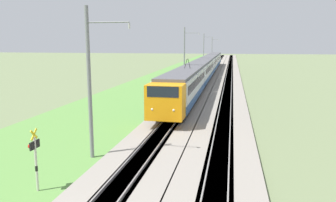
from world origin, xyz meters
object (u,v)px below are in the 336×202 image
at_px(passenger_train, 206,66).
at_px(crossing_signal_aux, 35,155).
at_px(catenary_mast_distant, 212,48).
at_px(catenary_mast_mid, 185,55).
at_px(catenary_mast_near, 90,83).
at_px(catenary_mast_far, 204,50).

relative_size(passenger_train, crossing_signal_aux, 26.27).
bearing_deg(passenger_train, catenary_mast_distant, -177.46).
distance_m(passenger_train, catenary_mast_mid, 9.11).
xyz_separation_m(catenary_mast_near, catenary_mast_mid, (37.08, 0.00, 0.26)).
distance_m(crossing_signal_aux, catenary_mast_distant, 115.89).
distance_m(passenger_train, catenary_mast_distant, 65.99).
relative_size(catenary_mast_near, catenary_mast_far, 0.94).
distance_m(crossing_signal_aux, catenary_mast_mid, 41.80).
height_order(passenger_train, catenary_mast_mid, catenary_mast_mid).
relative_size(crossing_signal_aux, catenary_mast_near, 0.35).
distance_m(catenary_mast_far, catenary_mast_distant, 37.09).
xyz_separation_m(catenary_mast_far, catenary_mast_distant, (37.08, -0.00, -0.18)).
bearing_deg(passenger_train, crossing_signal_aux, -4.08).
xyz_separation_m(passenger_train, crossing_signal_aux, (-49.97, 3.57, -0.52)).
relative_size(passenger_train, catenary_mast_mid, 8.55).
relative_size(crossing_signal_aux, catenary_mast_far, 0.32).
height_order(crossing_signal_aux, catenary_mast_mid, catenary_mast_mid).
bearing_deg(catenary_mast_distant, catenary_mast_far, 180.00).
relative_size(crossing_signal_aux, catenary_mast_mid, 0.33).
height_order(catenary_mast_near, catenary_mast_mid, catenary_mast_mid).
distance_m(catenary_mast_mid, catenary_mast_far, 37.08).
height_order(crossing_signal_aux, catenary_mast_near, catenary_mast_near).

